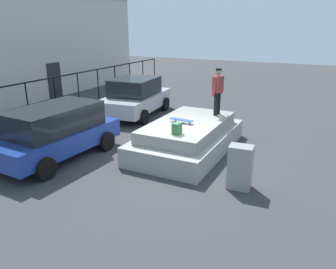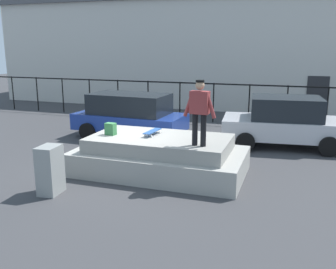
{
  "view_description": "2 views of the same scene",
  "coord_description": "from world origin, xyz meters",
  "views": [
    {
      "loc": [
        -8.83,
        -4.16,
        4.07
      ],
      "look_at": [
        0.51,
        0.5,
        0.59
      ],
      "focal_mm": 35.39,
      "sensor_mm": 36.0,
      "label": 1
    },
    {
      "loc": [
        4.35,
        -9.41,
        3.45
      ],
      "look_at": [
        0.67,
        1.31,
        0.75
      ],
      "focal_mm": 40.19,
      "sensor_mm": 36.0,
      "label": 2
    }
  ],
  "objects": [
    {
      "name": "concrete_ledge",
      "position": [
        0.91,
        -0.06,
        0.46
      ],
      "size": [
        4.62,
        2.53,
        1.02
      ],
      "color": "#9E9B93",
      "rests_on": "ground_plane"
    },
    {
      "name": "ground_plane",
      "position": [
        0.0,
        0.0,
        0.0
      ],
      "size": [
        60.0,
        60.0,
        0.0
      ],
      "primitive_type": "plane",
      "color": "#38383A"
    },
    {
      "name": "skateboard",
      "position": [
        0.64,
        0.08,
        1.12
      ],
      "size": [
        0.28,
        0.82,
        0.12
      ],
      "color": "#264C8C",
      "rests_on": "concrete_ledge"
    },
    {
      "name": "car_blue_hatchback_near",
      "position": [
        -1.58,
        3.42,
        0.89
      ],
      "size": [
        4.25,
        2.28,
        1.68
      ],
      "color": "navy",
      "rests_on": "ground_plane"
    },
    {
      "name": "backpack",
      "position": [
        -0.47,
        -0.28,
        1.18
      ],
      "size": [
        0.3,
        0.23,
        0.33
      ],
      "primitive_type": "cube",
      "rotation": [
        0.0,
        0.0,
        6.17
      ],
      "color": "#33723F",
      "rests_on": "concrete_ledge"
    },
    {
      "name": "skateboarder",
      "position": [
        2.15,
        -0.62,
        1.96
      ],
      "size": [
        0.85,
        0.28,
        1.63
      ],
      "color": "black",
      "rests_on": "concrete_ledge"
    },
    {
      "name": "utility_box",
      "position": [
        -1.02,
        -2.34,
        0.58
      ],
      "size": [
        0.48,
        0.63,
        1.16
      ],
      "primitive_type": "cube",
      "rotation": [
        0.0,
        0.0,
        0.07
      ],
      "color": "gray",
      "rests_on": "ground_plane"
    },
    {
      "name": "car_silver_sedan_mid",
      "position": [
        4.05,
        3.97,
        0.88
      ],
      "size": [
        4.4,
        2.57,
        1.73
      ],
      "color": "#B7B7BC",
      "rests_on": "ground_plane"
    },
    {
      "name": "fence_row",
      "position": [
        -0.0,
        7.32,
        1.21
      ],
      "size": [
        24.06,
        0.06,
        1.8
      ],
      "color": "black",
      "rests_on": "ground_plane"
    },
    {
      "name": "warehouse_building",
      "position": [
        0.0,
        14.01,
        3.08
      ],
      "size": [
        27.12,
        7.94,
        6.15
      ],
      "color": "beige",
      "rests_on": "ground_plane"
    }
  ]
}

